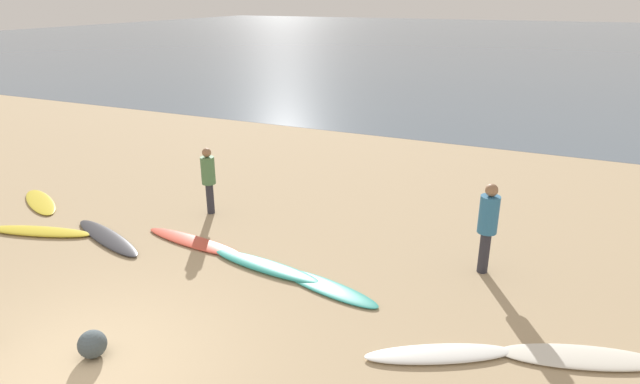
{
  "coord_description": "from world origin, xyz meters",
  "views": [
    {
      "loc": [
        5.58,
        -4.12,
        4.96
      ],
      "look_at": [
        0.77,
        6.47,
        0.6
      ],
      "focal_mm": 29.69,
      "sensor_mm": 36.0,
      "label": 1
    }
  ],
  "objects_px": {
    "surfboard_0": "(40,202)",
    "person_1": "(488,221)",
    "surfboard_4": "(266,266)",
    "surfboard_5": "(327,287)",
    "surfboard_2": "(107,237)",
    "person_2": "(208,175)",
    "surfboard_1": "(39,231)",
    "surfboard_6": "(439,354)",
    "beach_rock_far": "(92,344)",
    "surfboard_3": "(194,242)",
    "surfboard_7": "(580,357)"
  },
  "relations": [
    {
      "from": "surfboard_4",
      "to": "surfboard_5",
      "type": "relative_size",
      "value": 1.16
    },
    {
      "from": "surfboard_5",
      "to": "surfboard_7",
      "type": "height_order",
      "value": "surfboard_7"
    },
    {
      "from": "surfboard_2",
      "to": "surfboard_5",
      "type": "height_order",
      "value": "surfboard_2"
    },
    {
      "from": "surfboard_2",
      "to": "surfboard_5",
      "type": "relative_size",
      "value": 1.19
    },
    {
      "from": "person_1",
      "to": "beach_rock_far",
      "type": "height_order",
      "value": "person_1"
    },
    {
      "from": "surfboard_3",
      "to": "person_1",
      "type": "distance_m",
      "value": 5.98
    },
    {
      "from": "surfboard_1",
      "to": "surfboard_6",
      "type": "relative_size",
      "value": 1.13
    },
    {
      "from": "surfboard_0",
      "to": "surfboard_4",
      "type": "bearing_deg",
      "value": 23.6
    },
    {
      "from": "surfboard_6",
      "to": "surfboard_4",
      "type": "bearing_deg",
      "value": 132.47
    },
    {
      "from": "surfboard_3",
      "to": "surfboard_5",
      "type": "relative_size",
      "value": 1.2
    },
    {
      "from": "surfboard_1",
      "to": "surfboard_6",
      "type": "xyz_separation_m",
      "value": [
        9.01,
        -0.58,
        -0.0
      ]
    },
    {
      "from": "surfboard_2",
      "to": "person_2",
      "type": "bearing_deg",
      "value": 81.28
    },
    {
      "from": "surfboard_6",
      "to": "surfboard_5",
      "type": "bearing_deg",
      "value": 126.44
    },
    {
      "from": "surfboard_2",
      "to": "surfboard_4",
      "type": "xyz_separation_m",
      "value": [
        3.77,
        0.28,
        0.01
      ]
    },
    {
      "from": "surfboard_4",
      "to": "beach_rock_far",
      "type": "distance_m",
      "value": 3.47
    },
    {
      "from": "surfboard_3",
      "to": "person_2",
      "type": "distance_m",
      "value": 1.9
    },
    {
      "from": "surfboard_1",
      "to": "person_2",
      "type": "height_order",
      "value": "person_2"
    },
    {
      "from": "surfboard_1",
      "to": "surfboard_4",
      "type": "xyz_separation_m",
      "value": [
        5.38,
        0.68,
        0.0
      ]
    },
    {
      "from": "person_1",
      "to": "person_2",
      "type": "height_order",
      "value": "person_1"
    },
    {
      "from": "surfboard_1",
      "to": "surfboard_5",
      "type": "distance_m",
      "value": 6.78
    },
    {
      "from": "surfboard_3",
      "to": "surfboard_7",
      "type": "relative_size",
      "value": 1.12
    },
    {
      "from": "surfboard_0",
      "to": "person_2",
      "type": "height_order",
      "value": "person_2"
    },
    {
      "from": "surfboard_7",
      "to": "surfboard_2",
      "type": "bearing_deg",
      "value": 160.71
    },
    {
      "from": "surfboard_6",
      "to": "surfboard_1",
      "type": "bearing_deg",
      "value": 147.95
    },
    {
      "from": "surfboard_0",
      "to": "person_1",
      "type": "xyz_separation_m",
      "value": [
        10.72,
        1.0,
        1.01
      ]
    },
    {
      "from": "surfboard_0",
      "to": "person_1",
      "type": "relative_size",
      "value": 1.21
    },
    {
      "from": "surfboard_7",
      "to": "person_1",
      "type": "bearing_deg",
      "value": 111.06
    },
    {
      "from": "surfboard_4",
      "to": "surfboard_5",
      "type": "bearing_deg",
      "value": -1.0
    },
    {
      "from": "surfboard_5",
      "to": "surfboard_6",
      "type": "distance_m",
      "value": 2.48
    },
    {
      "from": "surfboard_1",
      "to": "surfboard_6",
      "type": "distance_m",
      "value": 9.03
    },
    {
      "from": "surfboard_0",
      "to": "surfboard_2",
      "type": "height_order",
      "value": "surfboard_2"
    },
    {
      "from": "beach_rock_far",
      "to": "surfboard_2",
      "type": "bearing_deg",
      "value": 132.62
    },
    {
      "from": "surfboard_0",
      "to": "surfboard_1",
      "type": "relative_size",
      "value": 0.86
    },
    {
      "from": "surfboard_0",
      "to": "surfboard_1",
      "type": "xyz_separation_m",
      "value": [
        1.52,
        -1.28,
        0.01
      ]
    },
    {
      "from": "surfboard_0",
      "to": "surfboard_4",
      "type": "relative_size",
      "value": 0.86
    },
    {
      "from": "surfboard_6",
      "to": "surfboard_7",
      "type": "distance_m",
      "value": 2.04
    },
    {
      "from": "beach_rock_far",
      "to": "surfboard_1",
      "type": "bearing_deg",
      "value": 149.0
    },
    {
      "from": "surfboard_0",
      "to": "surfboard_5",
      "type": "xyz_separation_m",
      "value": [
        8.29,
        -0.8,
        -0.0
      ]
    },
    {
      "from": "surfboard_1",
      "to": "person_1",
      "type": "xyz_separation_m",
      "value": [
        9.2,
        2.28,
        1.0
      ]
    },
    {
      "from": "surfboard_3",
      "to": "beach_rock_far",
      "type": "bearing_deg",
      "value": -68.39
    },
    {
      "from": "surfboard_3",
      "to": "surfboard_5",
      "type": "height_order",
      "value": "surfboard_3"
    },
    {
      "from": "surfboard_2",
      "to": "surfboard_6",
      "type": "xyz_separation_m",
      "value": [
        7.4,
        -0.98,
        0.0
      ]
    },
    {
      "from": "surfboard_1",
      "to": "person_2",
      "type": "xyz_separation_m",
      "value": [
        2.79,
        2.54,
        0.91
      ]
    },
    {
      "from": "person_1",
      "to": "surfboard_5",
      "type": "bearing_deg",
      "value": -125.4
    },
    {
      "from": "surfboard_3",
      "to": "surfboard_5",
      "type": "xyz_separation_m",
      "value": [
        3.32,
        -0.53,
        -0.0
      ]
    },
    {
      "from": "surfboard_5",
      "to": "surfboard_7",
      "type": "bearing_deg",
      "value": 9.89
    },
    {
      "from": "surfboard_0",
      "to": "surfboard_5",
      "type": "height_order",
      "value": "surfboard_0"
    },
    {
      "from": "surfboard_2",
      "to": "surfboard_7",
      "type": "bearing_deg",
      "value": 19.04
    },
    {
      "from": "surfboard_5",
      "to": "surfboard_4",
      "type": "bearing_deg",
      "value": -174.8
    },
    {
      "from": "surfboard_0",
      "to": "surfboard_4",
      "type": "xyz_separation_m",
      "value": [
        6.9,
        -0.6,
        0.01
      ]
    }
  ]
}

